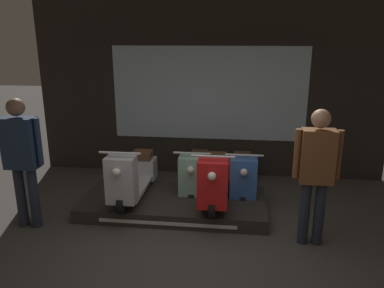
# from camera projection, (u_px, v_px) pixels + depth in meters

# --- Properties ---
(ground_plane) EXTENTS (30.00, 30.00, 0.00)m
(ground_plane) POSITION_uv_depth(u_px,v_px,m) (187.00, 265.00, 4.37)
(ground_plane) COLOR #423D38
(shop_wall_back) EXTENTS (6.45, 0.09, 3.20)m
(shop_wall_back) POSITION_uv_depth(u_px,v_px,m) (209.00, 91.00, 6.86)
(shop_wall_back) COLOR #28231E
(shop_wall_back) RESTS_ON ground_plane
(display_platform) EXTENTS (2.76, 1.26, 0.20)m
(display_platform) POSITION_uv_depth(u_px,v_px,m) (174.00, 203.00, 5.72)
(display_platform) COLOR #2D2823
(display_platform) RESTS_ON ground_plane
(scooter_display_left) EXTENTS (0.57, 1.59, 0.89)m
(scooter_display_left) POSITION_uv_depth(u_px,v_px,m) (133.00, 176.00, 5.62)
(scooter_display_left) COLOR black
(scooter_display_left) RESTS_ON display_platform
(scooter_display_right) EXTENTS (0.57, 1.59, 0.89)m
(scooter_display_right) POSITION_uv_depth(u_px,v_px,m) (215.00, 179.00, 5.48)
(scooter_display_right) COLOR black
(scooter_display_right) RESTS_ON display_platform
(scooter_backrow_0) EXTENTS (0.57, 1.59, 0.89)m
(scooter_backrow_0) POSITION_uv_depth(u_px,v_px,m) (196.00, 174.00, 6.28)
(scooter_backrow_0) COLOR black
(scooter_backrow_0) RESTS_ON ground_plane
(scooter_backrow_1) EXTENTS (0.57, 1.59, 0.89)m
(scooter_backrow_1) POSITION_uv_depth(u_px,v_px,m) (242.00, 176.00, 6.20)
(scooter_backrow_1) COLOR black
(scooter_backrow_1) RESTS_ON ground_plane
(person_left_browsing) EXTENTS (0.59, 0.24, 1.81)m
(person_left_browsing) POSITION_uv_depth(u_px,v_px,m) (22.00, 153.00, 4.97)
(person_left_browsing) COLOR #232838
(person_left_browsing) RESTS_ON ground_plane
(person_right_browsing) EXTENTS (0.56, 0.23, 1.75)m
(person_right_browsing) POSITION_uv_depth(u_px,v_px,m) (316.00, 168.00, 4.54)
(person_right_browsing) COLOR #232838
(person_right_browsing) RESTS_ON ground_plane
(street_bollard) EXTENTS (0.10, 0.10, 0.80)m
(street_bollard) POSITION_uv_depth(u_px,v_px,m) (26.00, 191.00, 5.44)
(street_bollard) COLOR gray
(street_bollard) RESTS_ON ground_plane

